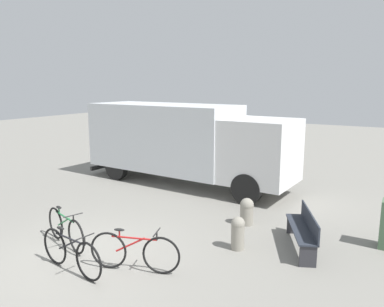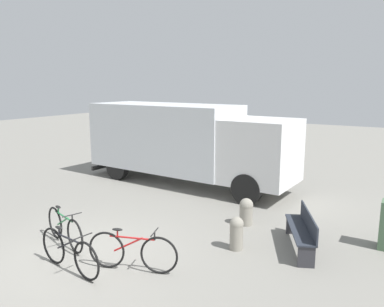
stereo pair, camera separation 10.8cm
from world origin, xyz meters
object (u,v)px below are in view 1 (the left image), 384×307
object	(u,v)px
park_bench	(304,228)
bicycle_far	(134,252)
bicycle_near	(65,229)
bollard_far_bench	(247,210)
bollard_near_bench	(238,232)
delivery_truck	(184,140)
bicycle_middle	(71,252)

from	to	relation	value
park_bench	bicycle_far	xyz separation A→B (m)	(-2.64, -2.68, -0.08)
bicycle_near	bollard_far_bench	xyz separation A→B (m)	(3.09, 3.28, -0.02)
park_bench	bollard_near_bench	distance (m)	1.47
bicycle_near	bollard_near_bench	size ratio (longest dim) A/B	2.36
delivery_truck	park_bench	bearing A→B (deg)	-30.11
bicycle_near	bicycle_middle	bearing A→B (deg)	-19.26
park_bench	bicycle_middle	distance (m)	4.97
bicycle_near	bicycle_middle	distance (m)	1.32
bicycle_middle	bollard_far_bench	world-z (taller)	bicycle_middle
delivery_truck	bicycle_far	bearing A→B (deg)	-63.60
bicycle_far	delivery_truck	bearing A→B (deg)	94.87
bollard_near_bench	bollard_far_bench	world-z (taller)	bollard_near_bench
bicycle_far	bollard_near_bench	world-z (taller)	bicycle_far
park_bench	bicycle_middle	bearing A→B (deg)	108.24
delivery_truck	bicycle_far	world-z (taller)	delivery_truck
delivery_truck	bollard_far_bench	xyz separation A→B (m)	(3.56, -2.75, -1.24)
bicycle_far	bollard_far_bench	size ratio (longest dim) A/B	2.50
delivery_truck	bicycle_middle	xyz separation A→B (m)	(1.53, -6.83, -1.21)
bicycle_middle	delivery_truck	bearing A→B (deg)	110.36
bicycle_near	bicycle_far	bearing A→B (deg)	13.70
bollard_near_bench	bicycle_middle	bearing A→B (deg)	-133.15
bollard_far_bench	bicycle_middle	bearing A→B (deg)	-116.51
bicycle_middle	bicycle_near	bearing A→B (deg)	150.39
bicycle_near	bicycle_far	world-z (taller)	same
park_bench	bollard_far_bench	world-z (taller)	park_bench
bicycle_near	bollard_near_bench	world-z (taller)	bicycle_near
park_bench	bollard_near_bench	xyz separation A→B (m)	(-1.27, -0.75, -0.08)
delivery_truck	bicycle_middle	size ratio (longest dim) A/B	4.38
bicycle_near	bicycle_middle	xyz separation A→B (m)	(1.05, -0.80, 0.00)
bicycle_near	bicycle_middle	world-z (taller)	same
delivery_truck	bollard_near_bench	world-z (taller)	delivery_truck
bicycle_middle	bicycle_far	xyz separation A→B (m)	(1.05, 0.64, 0.00)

